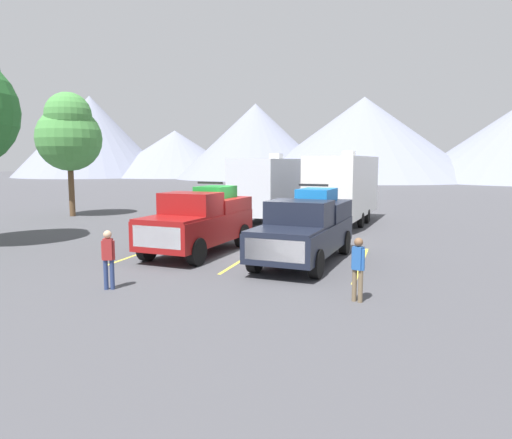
# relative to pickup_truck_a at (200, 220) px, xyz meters

# --- Properties ---
(ground_plane) EXTENTS (240.00, 240.00, 0.00)m
(ground_plane) POSITION_rel_pickup_truck_a_xyz_m (1.89, 0.28, -1.21)
(ground_plane) COLOR #47474C
(pickup_truck_a) EXTENTS (2.60, 5.39, 2.57)m
(pickup_truck_a) POSITION_rel_pickup_truck_a_xyz_m (0.00, 0.00, 0.00)
(pickup_truck_a) COLOR maroon
(pickup_truck_a) RESTS_ON ground
(pickup_truck_b) EXTENTS (2.62, 5.84, 2.56)m
(pickup_truck_b) POSITION_rel_pickup_truck_a_xyz_m (3.98, -0.29, -0.04)
(pickup_truck_b) COLOR black
(pickup_truck_b) RESTS_ON ground
(lot_stripe_a) EXTENTS (0.12, 5.50, 0.01)m
(lot_stripe_a) POSITION_rel_pickup_truck_a_xyz_m (-2.03, -0.20, -1.20)
(lot_stripe_a) COLOR gold
(lot_stripe_a) RESTS_ON ground
(lot_stripe_b) EXTENTS (0.12, 5.50, 0.01)m
(lot_stripe_b) POSITION_rel_pickup_truck_a_xyz_m (1.89, -0.20, -1.20)
(lot_stripe_b) COLOR gold
(lot_stripe_b) RESTS_ON ground
(lot_stripe_c) EXTENTS (0.12, 5.50, 0.01)m
(lot_stripe_c) POSITION_rel_pickup_truck_a_xyz_m (5.81, -0.20, -1.20)
(lot_stripe_c) COLOR gold
(lot_stripe_c) RESTS_ON ground
(camper_trailer_a) EXTENTS (3.06, 7.50, 3.77)m
(camper_trailer_a) POSITION_rel_pickup_truck_a_xyz_m (0.05, 9.46, 0.78)
(camper_trailer_a) COLOR silver
(camper_trailer_a) RESTS_ON ground
(camper_trailer_b) EXTENTS (3.18, 8.70, 3.89)m
(camper_trailer_b) POSITION_rel_pickup_truck_a_xyz_m (4.08, 9.45, 0.84)
(camper_trailer_b) COLOR white
(camper_trailer_b) RESTS_ON ground
(person_a) EXTENTS (0.32, 0.25, 1.55)m
(person_a) POSITION_rel_pickup_truck_a_xyz_m (6.04, -4.49, -0.31)
(person_a) COLOR #726047
(person_a) RESTS_ON ground
(person_b) EXTENTS (0.33, 0.25, 1.56)m
(person_b) POSITION_rel_pickup_truck_a_xyz_m (-0.26, -5.30, -0.31)
(person_b) COLOR navy
(person_b) RESTS_ON ground
(tree_b) EXTENTS (3.86, 3.86, 7.39)m
(tree_b) POSITION_rel_pickup_truck_a_xyz_m (-12.14, 8.27, 3.81)
(tree_b) COLOR brown
(tree_b) RESTS_ON ground
(mountain_ridge) EXTENTS (160.16, 48.52, 17.65)m
(mountain_ridge) POSITION_rel_pickup_truck_a_xyz_m (7.51, 75.20, 6.20)
(mountain_ridge) COLOR gray
(mountain_ridge) RESTS_ON ground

